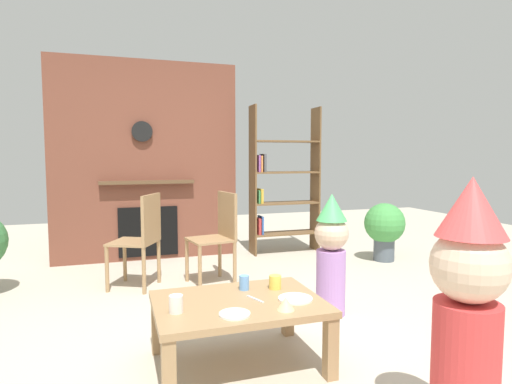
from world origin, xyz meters
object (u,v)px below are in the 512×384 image
at_px(paper_cup_near_left, 176,304).
at_px(paper_plate_front, 235,314).
at_px(paper_cup_near_right, 275,282).
at_px(child_with_cone_hat, 468,304).
at_px(birthday_cake_slice, 286,303).
at_px(paper_plate_rear, 295,299).
at_px(bookshelf, 281,185).
at_px(dining_chair_left, 142,235).
at_px(coffee_table, 238,310).
at_px(dining_chair_middle, 219,232).
at_px(child_in_pink, 331,251).
at_px(potted_plant_tall, 385,226).
at_px(paper_cup_center, 244,283).

distance_m(paper_cup_near_left, paper_plate_front, 0.33).
xyz_separation_m(paper_cup_near_right, child_with_cone_hat, (0.47, -1.11, 0.18)).
bearing_deg(paper_cup_near_left, birthday_cake_slice, -14.47).
height_order(paper_cup_near_right, paper_plate_rear, paper_cup_near_right).
bearing_deg(paper_plate_rear, paper_cup_near_left, 179.08).
relative_size(bookshelf, dining_chair_left, 2.11).
xyz_separation_m(paper_cup_near_left, birthday_cake_slice, (0.59, -0.15, -0.01)).
distance_m(coffee_table, child_with_cone_hat, 1.26).
xyz_separation_m(paper_cup_near_left, dining_chair_middle, (0.65, 1.77, 0.06)).
relative_size(paper_cup_near_left, child_in_pink, 0.10).
bearing_deg(paper_plate_rear, child_in_pink, 48.04).
bearing_deg(dining_chair_middle, paper_plate_rear, 81.27).
height_order(child_in_pink, dining_chair_left, child_in_pink).
relative_size(child_with_cone_hat, potted_plant_tall, 1.68).
height_order(coffee_table, child_with_cone_hat, child_with_cone_hat).
height_order(paper_cup_near_right, child_with_cone_hat, child_with_cone_hat).
bearing_deg(birthday_cake_slice, paper_cup_near_left, 165.53).
xyz_separation_m(birthday_cake_slice, child_with_cone_hat, (0.55, -0.73, 0.18)).
bearing_deg(paper_cup_center, coffee_table, -116.26).
relative_size(paper_cup_near_left, paper_plate_rear, 0.47).
bearing_deg(birthday_cake_slice, paper_plate_front, 177.46).
bearing_deg(bookshelf, child_in_pink, -101.17).
relative_size(paper_cup_near_left, dining_chair_middle, 0.11).
bearing_deg(paper_plate_front, paper_cup_near_right, 44.31).
xyz_separation_m(coffee_table, birthday_cake_slice, (0.21, -0.23, 0.10)).
height_order(paper_plate_rear, child_in_pink, child_in_pink).
bearing_deg(paper_plate_front, bookshelf, 64.14).
bearing_deg(coffee_table, paper_cup_near_right, 26.38).
bearing_deg(child_in_pink, paper_plate_rear, 16.40).
height_order(child_in_pink, potted_plant_tall, child_in_pink).
distance_m(birthday_cake_slice, dining_chair_left, 2.08).
bearing_deg(coffee_table, bookshelf, 63.75).
distance_m(coffee_table, potted_plant_tall, 3.06).
bearing_deg(bookshelf, dining_chair_left, -151.01).
xyz_separation_m(paper_plate_rear, child_with_cone_hat, (0.43, -0.87, 0.21)).
distance_m(paper_cup_near_left, potted_plant_tall, 3.41).
distance_m(paper_cup_near_left, dining_chair_left, 1.82).
distance_m(paper_cup_center, dining_chair_middle, 1.51).
xyz_separation_m(birthday_cake_slice, child_in_pink, (0.71, 0.80, 0.08)).
distance_m(bookshelf, potted_plant_tall, 1.39).
bearing_deg(child_in_pink, paper_cup_near_right, 2.21).
relative_size(paper_cup_near_right, dining_chair_left, 0.10).
bearing_deg(paper_cup_near_left, paper_plate_rear, -0.92).
relative_size(coffee_table, potted_plant_tall, 1.42).
bearing_deg(paper_cup_near_right, birthday_cake_slice, -101.95).
bearing_deg(child_in_pink, child_with_cone_hat, 52.11).
bearing_deg(paper_plate_front, dining_chair_middle, 79.34).
xyz_separation_m(paper_plate_front, birthday_cake_slice, (0.29, -0.01, 0.03)).
xyz_separation_m(coffee_table, dining_chair_middle, (0.28, 1.69, 0.17)).
bearing_deg(paper_cup_near_right, paper_cup_center, 168.12).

